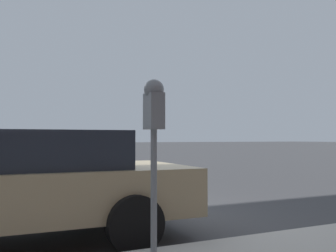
{
  "coord_description": "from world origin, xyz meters",
  "views": [
    {
      "loc": [
        -5.89,
        1.81,
        1.26
      ],
      "look_at": [
        -2.46,
        0.13,
        1.37
      ],
      "focal_mm": 42.0,
      "sensor_mm": 36.0,
      "label": 1
    }
  ],
  "objects": [
    {
      "name": "ground_plane",
      "position": [
        0.0,
        0.0,
        0.0
      ],
      "size": [
        220.0,
        220.0,
        0.0
      ],
      "primitive_type": "plane",
      "color": "#424244"
    },
    {
      "name": "parking_meter",
      "position": [
        -2.55,
        0.32,
        1.42
      ],
      "size": [
        0.21,
        0.19,
        1.67
      ],
      "color": "gray",
      "rests_on": "sidewalk"
    }
  ]
}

